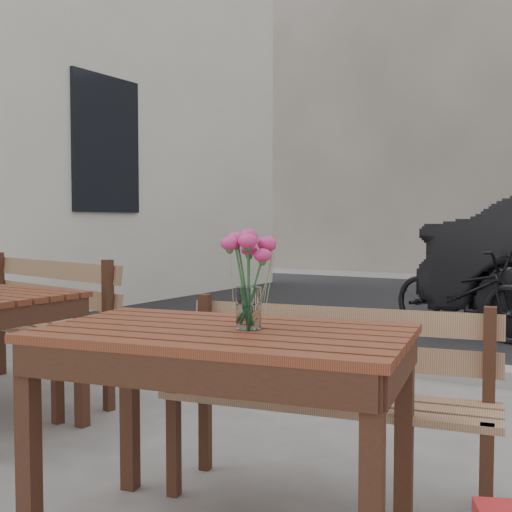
{
  "coord_description": "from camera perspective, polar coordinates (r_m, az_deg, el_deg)",
  "views": [
    {
      "loc": [
        1.12,
        -1.81,
        1.16
      ],
      "look_at": [
        -0.05,
        0.14,
        1.04
      ],
      "focal_mm": 45.0,
      "sensor_mm": 36.0,
      "label": 1
    }
  ],
  "objects": [
    {
      "name": "main_table",
      "position": [
        2.3,
        -2.9,
        -9.67
      ],
      "size": [
        1.39,
        0.96,
        0.79
      ],
      "rotation": [
        0.0,
        0.0,
        0.18
      ],
      "color": "#5A2817",
      "rests_on": "ground"
    },
    {
      "name": "bicycle",
      "position": [
        6.9,
        17.84,
        -3.09
      ],
      "size": [
        1.8,
        1.25,
        0.9
      ],
      "primitive_type": "imported",
      "rotation": [
        0.0,
        0.0,
        1.14
      ],
      "color": "black",
      "rests_on": "ground"
    },
    {
      "name": "main_bench",
      "position": [
        2.77,
        6.73,
        -10.56
      ],
      "size": [
        1.42,
        0.64,
        0.85
      ],
      "rotation": [
        0.0,
        0.0,
        0.18
      ],
      "color": "olive",
      "rests_on": "ground"
    },
    {
      "name": "street",
      "position": [
        7.05,
        21.56,
        -6.46
      ],
      "size": [
        30.0,
        8.12,
        0.12
      ],
      "color": "black",
      "rests_on": "ground"
    },
    {
      "name": "second_bench",
      "position": [
        4.61,
        -18.88,
        -4.42
      ],
      "size": [
        1.6,
        0.75,
        0.96
      ],
      "rotation": [
        0.0,
        0.0,
        -0.19
      ],
      "color": "olive",
      "rests_on": "ground"
    },
    {
      "name": "main_vase",
      "position": [
        2.24,
        -0.66,
        -0.99
      ],
      "size": [
        0.19,
        0.19,
        0.35
      ],
      "color": "white",
      "rests_on": "main_table"
    }
  ]
}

